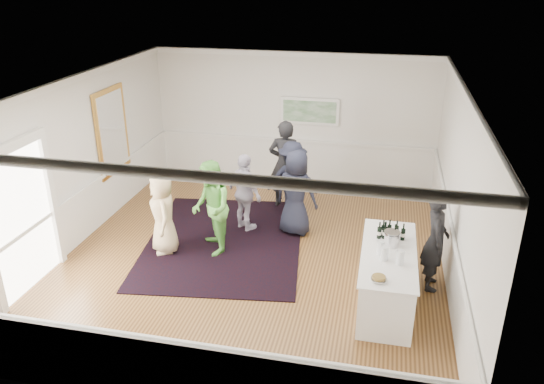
% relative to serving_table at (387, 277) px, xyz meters
% --- Properties ---
extents(floor, '(8.00, 8.00, 0.00)m').
position_rel_serving_table_xyz_m(floor, '(-2.45, 1.10, -0.46)').
color(floor, brown).
rests_on(floor, ground).
extents(ceiling, '(7.00, 8.00, 0.02)m').
position_rel_serving_table_xyz_m(ceiling, '(-2.45, 1.10, 2.74)').
color(ceiling, white).
rests_on(ceiling, wall_back).
extents(wall_left, '(0.02, 8.00, 3.20)m').
position_rel_serving_table_xyz_m(wall_left, '(-5.95, 1.10, 1.14)').
color(wall_left, white).
rests_on(wall_left, floor).
extents(wall_right, '(0.02, 8.00, 3.20)m').
position_rel_serving_table_xyz_m(wall_right, '(1.05, 1.10, 1.14)').
color(wall_right, white).
rests_on(wall_right, floor).
extents(wall_back, '(7.00, 0.02, 3.20)m').
position_rel_serving_table_xyz_m(wall_back, '(-2.45, 5.10, 1.14)').
color(wall_back, white).
rests_on(wall_back, floor).
extents(wall_front, '(7.00, 0.02, 3.20)m').
position_rel_serving_table_xyz_m(wall_front, '(-2.45, -2.90, 1.14)').
color(wall_front, white).
rests_on(wall_front, floor).
extents(wainscoting, '(7.00, 8.00, 1.00)m').
position_rel_serving_table_xyz_m(wainscoting, '(-2.45, 1.10, 0.04)').
color(wainscoting, white).
rests_on(wainscoting, floor).
extents(mirror, '(0.05, 1.25, 1.85)m').
position_rel_serving_table_xyz_m(mirror, '(-5.90, 2.40, 1.34)').
color(mirror, gold).
rests_on(mirror, wall_left).
extents(doorway, '(0.10, 1.78, 2.56)m').
position_rel_serving_table_xyz_m(doorway, '(-5.90, -0.80, 0.96)').
color(doorway, white).
rests_on(doorway, wall_left).
extents(landscape_painting, '(1.44, 0.06, 0.66)m').
position_rel_serving_table_xyz_m(landscape_painting, '(-2.05, 5.04, 1.32)').
color(landscape_painting, white).
rests_on(landscape_painting, wall_back).
extents(area_rug, '(3.49, 4.30, 0.02)m').
position_rel_serving_table_xyz_m(area_rug, '(-3.16, 1.38, -0.45)').
color(area_rug, black).
rests_on(area_rug, floor).
extents(serving_table, '(0.86, 2.26, 0.91)m').
position_rel_serving_table_xyz_m(serving_table, '(0.00, 0.00, 0.00)').
color(serving_table, white).
rests_on(serving_table, floor).
extents(bartender, '(0.43, 0.64, 1.75)m').
position_rel_serving_table_xyz_m(bartender, '(0.75, 0.62, 0.41)').
color(bartender, black).
rests_on(bartender, floor).
extents(guest_tan, '(0.83, 0.92, 1.58)m').
position_rel_serving_table_xyz_m(guest_tan, '(-4.15, 0.79, 0.33)').
color(guest_tan, tan).
rests_on(guest_tan, floor).
extents(guest_green, '(1.01, 1.10, 1.82)m').
position_rel_serving_table_xyz_m(guest_green, '(-3.26, 0.97, 0.45)').
color(guest_green, '#64B94A').
rests_on(guest_green, floor).
extents(guest_lilac, '(1.00, 0.90, 1.63)m').
position_rel_serving_table_xyz_m(guest_lilac, '(-2.88, 2.00, 0.36)').
color(guest_lilac, silver).
rests_on(guest_lilac, floor).
extents(guest_dark_a, '(1.10, 0.65, 1.67)m').
position_rel_serving_table_xyz_m(guest_dark_a, '(-2.08, 2.90, 0.38)').
color(guest_dark_a, black).
rests_on(guest_dark_a, floor).
extents(guest_dark_b, '(0.74, 0.49, 2.01)m').
position_rel_serving_table_xyz_m(guest_dark_b, '(-2.32, 3.31, 0.54)').
color(guest_dark_b, black).
rests_on(guest_dark_b, floor).
extents(guest_navy, '(0.97, 0.75, 1.77)m').
position_rel_serving_table_xyz_m(guest_navy, '(-1.85, 2.08, 0.42)').
color(guest_navy, black).
rests_on(guest_navy, floor).
extents(wine_bottles, '(0.45, 0.21, 0.31)m').
position_rel_serving_table_xyz_m(wine_bottles, '(-0.01, 0.48, 0.61)').
color(wine_bottles, black).
rests_on(wine_bottles, serving_table).
extents(juice_pitchers, '(0.41, 0.37, 0.24)m').
position_rel_serving_table_xyz_m(juice_pitchers, '(-0.02, -0.23, 0.57)').
color(juice_pitchers, '#81C145').
rests_on(juice_pitchers, serving_table).
extents(ice_bucket, '(0.26, 0.26, 0.25)m').
position_rel_serving_table_xyz_m(ice_bucket, '(0.03, 0.22, 0.57)').
color(ice_bucket, silver).
rests_on(ice_bucket, serving_table).
extents(nut_bowl, '(0.24, 0.24, 0.08)m').
position_rel_serving_table_xyz_m(nut_bowl, '(-0.13, -0.88, 0.49)').
color(nut_bowl, white).
rests_on(nut_bowl, serving_table).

